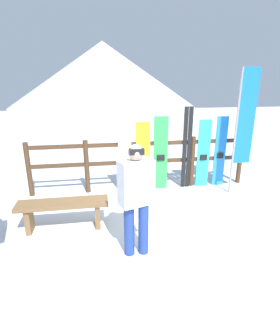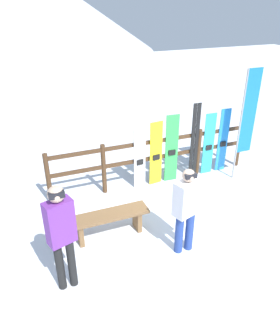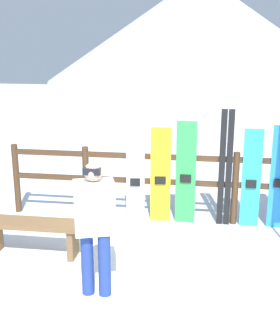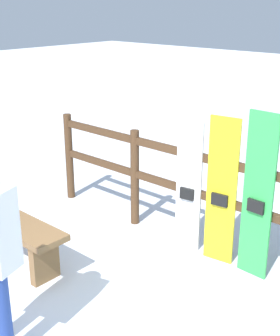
% 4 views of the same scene
% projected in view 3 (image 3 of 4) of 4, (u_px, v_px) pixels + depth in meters
% --- Properties ---
extents(ground_plane, '(40.00, 40.00, 0.00)m').
position_uv_depth(ground_plane, '(144.00, 269.00, 5.86)').
color(ground_plane, white).
extents(mountain_backdrop, '(18.00, 18.00, 6.00)m').
position_uv_depth(mountain_backdrop, '(200.00, 28.00, 27.44)').
color(mountain_backdrop, silver).
rests_on(mountain_backdrop, ground).
extents(fence, '(4.74, 0.10, 1.13)m').
position_uv_depth(fence, '(159.00, 179.00, 7.22)').
color(fence, '#4C331E').
rests_on(fence, ground).
extents(bench, '(1.42, 0.36, 0.47)m').
position_uv_depth(bench, '(33.00, 230.00, 6.14)').
color(bench, brown).
rests_on(bench, ground).
extents(person_white, '(0.48, 0.36, 1.55)m').
position_uv_depth(person_white, '(95.00, 221.00, 5.06)').
color(person_white, navy).
rests_on(person_white, ground).
extents(snowboard_white, '(0.28, 0.08, 1.38)m').
position_uv_depth(snowboard_white, '(135.00, 178.00, 7.21)').
color(snowboard_white, white).
rests_on(snowboard_white, ground).
extents(snowboard_yellow, '(0.31, 0.08, 1.49)m').
position_uv_depth(snowboard_yellow, '(160.00, 176.00, 7.14)').
color(snowboard_yellow, yellow).
rests_on(snowboard_yellow, ground).
extents(snowboard_green, '(0.30, 0.07, 1.60)m').
position_uv_depth(snowboard_green, '(186.00, 173.00, 7.07)').
color(snowboard_green, green).
rests_on(snowboard_green, ground).
extents(ski_pair_black, '(0.19, 0.02, 1.79)m').
position_uv_depth(ski_pair_black, '(225.00, 169.00, 6.96)').
color(ski_pair_black, black).
rests_on(ski_pair_black, ground).
extents(snowboard_cyan, '(0.28, 0.06, 1.51)m').
position_uv_depth(snowboard_cyan, '(251.00, 179.00, 6.95)').
color(snowboard_cyan, '#2DBFCC').
rests_on(snowboard_cyan, ground).
extents(snowboard_blue, '(0.25, 0.07, 1.57)m').
position_uv_depth(snowboard_blue, '(279.00, 178.00, 6.88)').
color(snowboard_blue, '#288CE0').
rests_on(snowboard_blue, ground).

